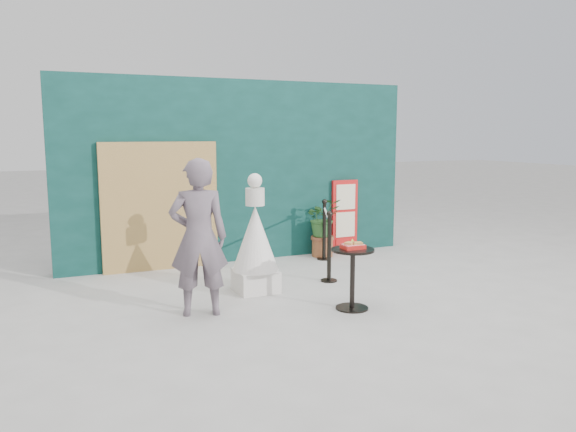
{
  "coord_description": "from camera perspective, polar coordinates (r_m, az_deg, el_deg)",
  "views": [
    {
      "loc": [
        -3.1,
        -5.77,
        2.12
      ],
      "look_at": [
        0.0,
        1.2,
        1.0
      ],
      "focal_mm": 35.0,
      "sensor_mm": 36.0,
      "label": 1
    }
  ],
  "objects": [
    {
      "name": "ground",
      "position": [
        6.89,
        4.12,
        -9.6
      ],
      "size": [
        60.0,
        60.0,
        0.0
      ],
      "primitive_type": "plane",
      "color": "#ADAAA5",
      "rests_on": "ground"
    },
    {
      "name": "back_wall",
      "position": [
        9.47,
        -4.82,
        4.57
      ],
      "size": [
        6.0,
        0.3,
        3.0
      ],
      "primitive_type": "cube",
      "color": "#0A302B",
      "rests_on": "ground"
    },
    {
      "name": "bamboo_fence",
      "position": [
        8.95,
        -12.83,
        0.95
      ],
      "size": [
        1.8,
        0.08,
        2.0
      ],
      "primitive_type": "cube",
      "color": "tan",
      "rests_on": "ground"
    },
    {
      "name": "woman",
      "position": [
        6.61,
        -9.07,
        -2.17
      ],
      "size": [
        0.76,
        0.59,
        1.85
      ],
      "primitive_type": "imported",
      "rotation": [
        0.0,
        0.0,
        2.91
      ],
      "color": "#685964",
      "rests_on": "ground"
    },
    {
      "name": "menu_board",
      "position": [
        10.17,
        5.77,
        -0.01
      ],
      "size": [
        0.5,
        0.07,
        1.3
      ],
      "color": "red",
      "rests_on": "ground"
    },
    {
      "name": "statue",
      "position": [
        7.56,
        -3.33,
        -2.84
      ],
      "size": [
        0.63,
        0.63,
        1.6
      ],
      "color": "white",
      "rests_on": "ground"
    },
    {
      "name": "cafe_table",
      "position": [
        6.87,
        6.57,
        -5.37
      ],
      "size": [
        0.52,
        0.52,
        0.75
      ],
      "color": "black",
      "rests_on": "ground"
    },
    {
      "name": "food_basket",
      "position": [
        6.81,
        6.62,
        -3.0
      ],
      "size": [
        0.26,
        0.19,
        0.11
      ],
      "color": "red",
      "rests_on": "cafe_table"
    },
    {
      "name": "planter",
      "position": [
        9.74,
        3.53,
        -0.71
      ],
      "size": [
        0.6,
        0.52,
        1.02
      ],
      "color": "brown",
      "rests_on": "ground"
    },
    {
      "name": "stanchion_barrier",
      "position": [
        8.81,
        3.94,
        -2.3
      ],
      "size": [
        0.84,
        1.54,
        1.03
      ],
      "color": "black",
      "rests_on": "ground"
    }
  ]
}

